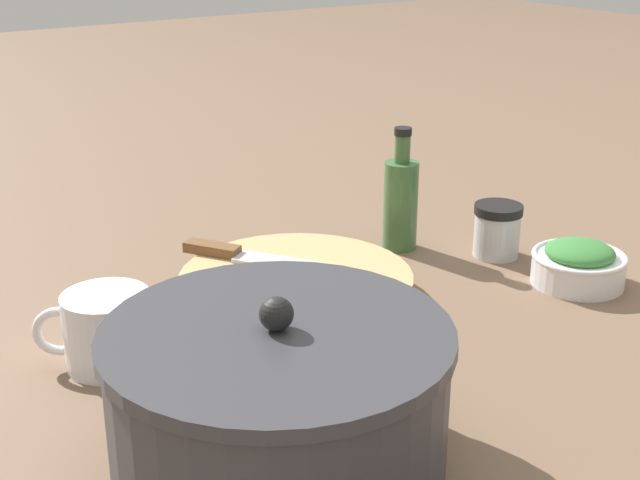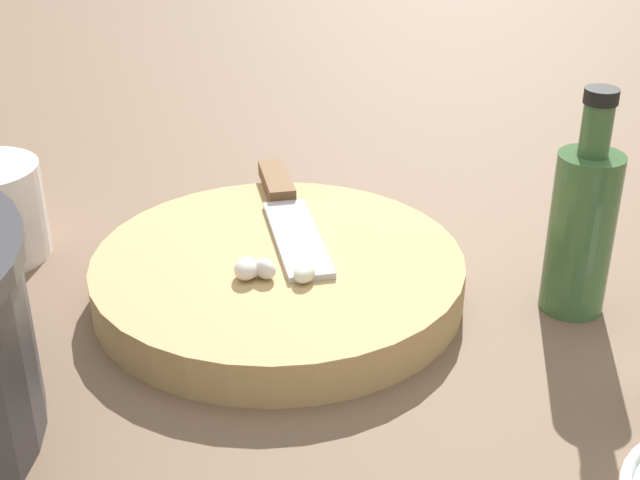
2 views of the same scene
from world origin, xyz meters
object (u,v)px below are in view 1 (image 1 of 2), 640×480
Objects in this scene: garlic_cloves at (315,277)px; cutting_board at (296,287)px; oil_bottle at (401,201)px; chef_knife at (249,256)px; coffee_mug at (106,330)px; stock_pot at (278,397)px; spice_jar at (497,230)px; herb_bowl at (579,264)px.

cutting_board is at bearing -78.24° from garlic_cloves.
oil_bottle is at bearing -154.34° from garlic_cloves.
coffee_mug is at bearing -9.29° from chef_knife.
chef_knife is at bearing -73.30° from garlic_cloves.
coffee_mug is at bearing -0.79° from garlic_cloves.
stock_pot reaches higher than cutting_board.
stock_pot is at bearing 40.35° from oil_bottle.
coffee_mug is at bearing -0.08° from spice_jar.
garlic_cloves is at bearing -128.96° from stock_pot.
coffee_mug reaches higher than chef_knife.
chef_knife is 1.60× the size of coffee_mug.
herb_bowl reaches higher than chef_knife.
cutting_board is 0.24m from coffee_mug.
spice_jar reaches higher than herb_bowl.
coffee_mug is 0.46m from oil_bottle.
herb_bowl is 0.51m from stock_pot.
herb_bowl is at bearing 116.31° from oil_bottle.
herb_bowl is (-0.34, 0.22, -0.01)m from chef_knife.
oil_bottle is at bearing -162.50° from cutting_board.
herb_bowl is 0.40× the size of stock_pot.
oil_bottle is (0.09, -0.09, 0.03)m from spice_jar.
garlic_cloves is at bearing 0.52° from spice_jar.
oil_bottle reaches higher than chef_knife.
stock_pot is at bearing 51.04° from garlic_cloves.
cutting_board is 0.08m from chef_knife.
spice_jar is at bearing -179.48° from garlic_cloves.
chef_knife is 1.09× the size of oil_bottle.
oil_bottle is at bearing -46.39° from spice_jar.
stock_pot is at bearing 103.72° from coffee_mug.
spice_jar is (-0.29, -0.00, -0.00)m from garlic_cloves.
garlic_cloves is 0.22m from oil_bottle.
chef_knife is 2.57× the size of spice_jar.
cutting_board is at bearing -5.48° from spice_jar.
garlic_cloves is (-0.01, 0.03, 0.02)m from cutting_board.
garlic_cloves is at bearing 179.21° from coffee_mug.
oil_bottle is (0.11, -0.22, 0.04)m from herb_bowl.
coffee_mug reaches higher than spice_jar.
herb_bowl is 1.63× the size of spice_jar.
garlic_cloves is 0.30m from stock_pot.
garlic_cloves is 0.53× the size of coffee_mug.
herb_bowl is 0.57m from coffee_mug.
garlic_cloves is 0.36× the size of oil_bottle.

